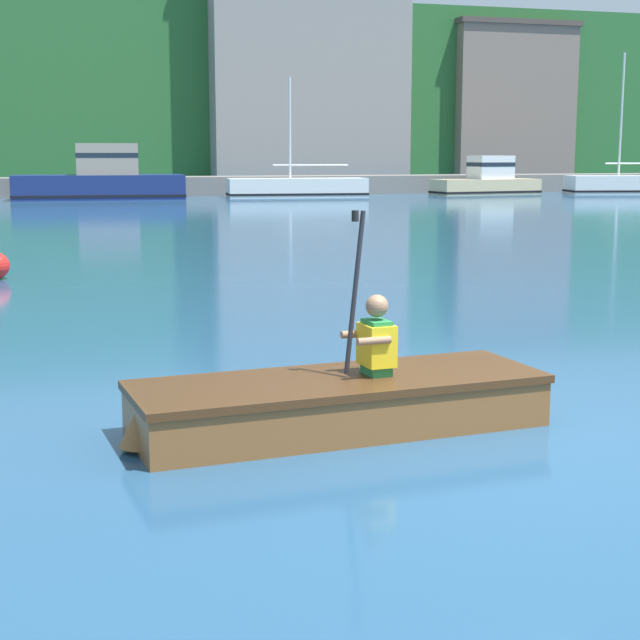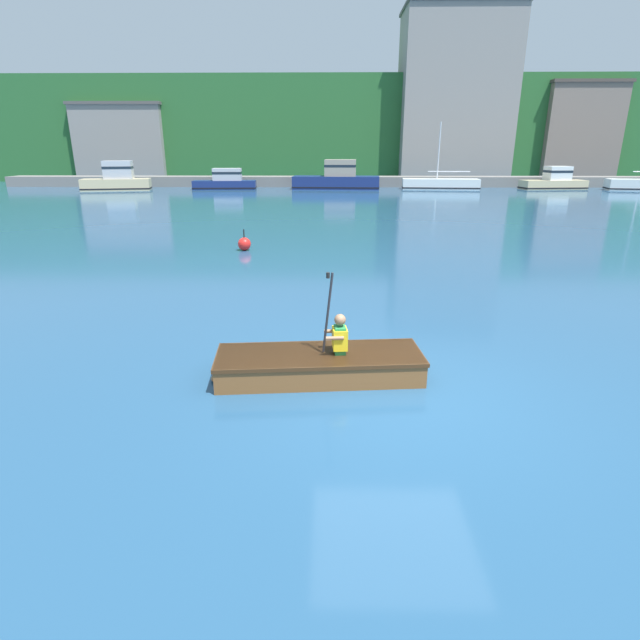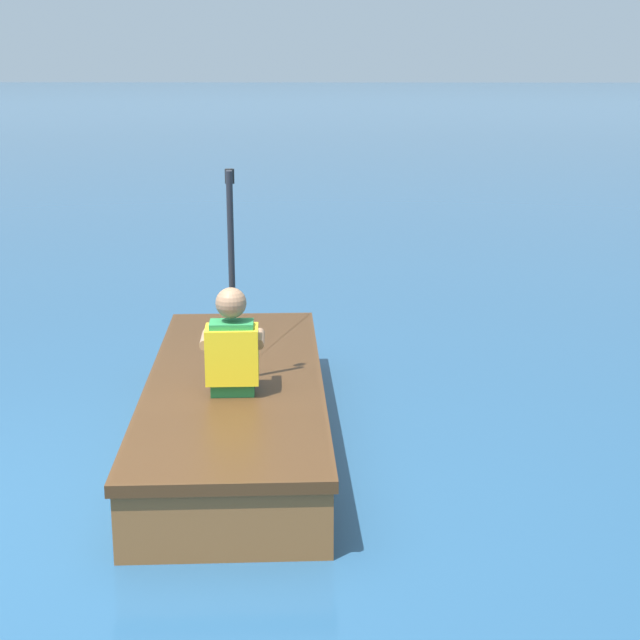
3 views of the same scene
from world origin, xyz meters
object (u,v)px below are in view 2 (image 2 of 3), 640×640
at_px(moored_boat_dock_center_near, 117,180).
at_px(moored_boat_dock_east_inner, 440,184).
at_px(moored_boat_dock_center_far, 226,181).
at_px(person_paddler, 339,335).
at_px(rowboat_foreground, 317,364).
at_px(moored_boat_dock_west_inner, 337,179).
at_px(moored_boat_dock_west_end, 554,181).
at_px(channel_buoy, 244,244).

distance_m(moored_boat_dock_center_near, moored_boat_dock_east_inner, 27.33).
bearing_deg(moored_boat_dock_east_inner, moored_boat_dock_center_far, -179.27).
bearing_deg(moored_boat_dock_east_inner, person_paddler, -103.99).
distance_m(moored_boat_dock_center_near, rowboat_foreground, 40.06).
bearing_deg(moored_boat_dock_center_far, moored_boat_dock_center_near, -171.17).
distance_m(moored_boat_dock_west_inner, moored_boat_dock_center_near, 18.49).
height_order(moored_boat_dock_west_end, channel_buoy, moored_boat_dock_west_end).
relative_size(moored_boat_dock_west_inner, channel_buoy, 10.47).
relative_size(moored_boat_dock_center_near, moored_boat_dock_east_inner, 0.87).
height_order(moored_boat_dock_center_near, moored_boat_dock_center_far, moored_boat_dock_center_near).
bearing_deg(moored_boat_dock_center_far, moored_boat_dock_west_end, 1.17).
height_order(person_paddler, channel_buoy, person_paddler).
height_order(moored_boat_dock_center_far, moored_boat_dock_east_inner, moored_boat_dock_east_inner).
bearing_deg(rowboat_foreground, moored_boat_dock_east_inner, 75.54).
bearing_deg(moored_boat_dock_east_inner, channel_buoy, -114.16).
height_order(moored_boat_dock_center_near, moored_boat_dock_east_inner, moored_boat_dock_east_inner).
xyz_separation_m(moored_boat_dock_center_near, person_paddler, (17.92, -35.95, -0.19)).
xyz_separation_m(moored_boat_dock_west_inner, channel_buoy, (-3.53, -27.73, -0.64)).
xyz_separation_m(moored_boat_dock_west_end, moored_boat_dock_center_far, (-28.29, -0.58, -0.01)).
bearing_deg(moored_boat_dock_west_end, person_paddler, -116.85).
bearing_deg(moored_boat_dock_center_near, rowboat_foreground, -63.95).
distance_m(moored_boat_dock_west_end, moored_boat_dock_east_inner, 9.84).
relative_size(moored_boat_dock_center_near, person_paddler, 4.69).
bearing_deg(channel_buoy, moored_boat_dock_west_inner, 82.74).
height_order(moored_boat_dock_west_end, rowboat_foreground, moored_boat_dock_west_end).
distance_m(moored_boat_dock_west_inner, rowboat_foreground, 37.69).
bearing_deg(moored_boat_dock_west_inner, moored_boat_dock_west_end, 0.80).
distance_m(moored_boat_dock_west_end, rowboat_foreground, 42.66).
relative_size(moored_boat_dock_east_inner, rowboat_foreground, 2.06).
distance_m(rowboat_foreground, channel_buoy, 10.31).
bearing_deg(moored_boat_dock_east_inner, rowboat_foreground, -104.46).
height_order(moored_boat_dock_east_inner, rowboat_foreground, moored_boat_dock_east_inner).
xyz_separation_m(moored_boat_dock_west_inner, moored_boat_dock_east_inner, (8.87, -0.08, -0.44)).
height_order(moored_boat_dock_west_end, moored_boat_dock_center_near, moored_boat_dock_center_near).
bearing_deg(channel_buoy, moored_boat_dock_center_near, 119.74).
relative_size(person_paddler, channel_buoy, 1.70).
distance_m(moored_boat_dock_center_near, channel_buoy, 30.00).
bearing_deg(moored_boat_dock_center_near, moored_boat_dock_west_inner, 5.24).
relative_size(moored_boat_dock_west_end, person_paddler, 4.60).
xyz_separation_m(moored_boat_dock_center_near, moored_boat_dock_center_far, (8.81, 1.37, -0.21)).
distance_m(moored_boat_dock_west_end, channel_buoy, 35.74).
relative_size(moored_boat_dock_west_end, channel_buoy, 7.84).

